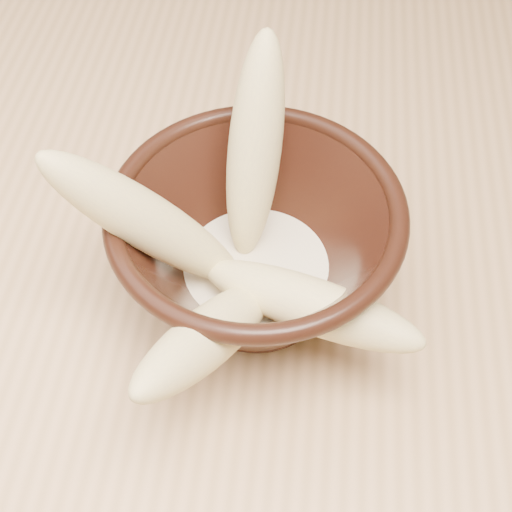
{
  "coord_description": "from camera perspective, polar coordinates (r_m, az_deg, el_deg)",
  "views": [
    {
      "loc": [
        0.02,
        -0.35,
        1.15
      ],
      "look_at": [
        -0.01,
        -0.09,
        0.8
      ],
      "focal_mm": 50.0,
      "sensor_mm": 36.0,
      "label": 1
    }
  ],
  "objects": [
    {
      "name": "bowl",
      "position": [
        0.44,
        0.0,
        0.65
      ],
      "size": [
        0.18,
        0.18,
        0.1
      ],
      "rotation": [
        0.0,
        0.0,
        -0.08
      ],
      "color": "black",
      "rests_on": "table"
    },
    {
      "name": "banana_upright",
      "position": [
        0.43,
        -0.1,
        8.59
      ],
      "size": [
        0.04,
        0.1,
        0.14
      ],
      "primitive_type": "ellipsoid",
      "rotation": [
        0.48,
        0.0,
        3.02
      ],
      "color": "#F8E892",
      "rests_on": "bowl"
    },
    {
      "name": "table",
      "position": [
        0.6,
        1.42,
        -0.45
      ],
      "size": [
        1.2,
        0.8,
        0.75
      ],
      "color": "tan",
      "rests_on": "ground"
    },
    {
      "name": "banana_across",
      "position": [
        0.41,
        4.35,
        -3.91
      ],
      "size": [
        0.14,
        0.08,
        0.04
      ],
      "primitive_type": "ellipsoid",
      "rotation": [
        1.49,
        0.0,
        1.22
      ],
      "color": "#F8E892",
      "rests_on": "bowl"
    },
    {
      "name": "banana_front",
      "position": [
        0.39,
        -3.77,
        -6.37
      ],
      "size": [
        0.09,
        0.14,
        0.09
      ],
      "primitive_type": "ellipsoid",
      "rotation": [
        1.08,
        0.0,
        -0.43
      ],
      "color": "#F8E892",
      "rests_on": "bowl"
    },
    {
      "name": "banana_left",
      "position": [
        0.41,
        -8.67,
        2.71
      ],
      "size": [
        0.13,
        0.05,
        0.13
      ],
      "primitive_type": "ellipsoid",
      "rotation": [
        0.72,
        0.0,
        -1.42
      ],
      "color": "#F8E892",
      "rests_on": "bowl"
    },
    {
      "name": "milk_puddle",
      "position": [
        0.45,
        0.0,
        -1.17
      ],
      "size": [
        0.1,
        0.1,
        0.01
      ],
      "primitive_type": "cylinder",
      "color": "beige",
      "rests_on": "bowl"
    }
  ]
}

